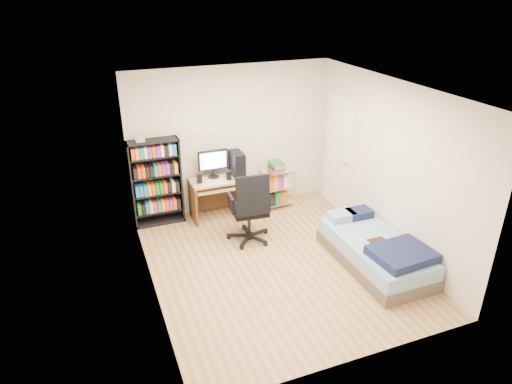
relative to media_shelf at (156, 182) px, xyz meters
name	(u,v)px	position (x,y,z in m)	size (l,w,h in m)	color
room	(279,184)	(1.35, -1.84, 0.51)	(3.58, 4.08, 2.58)	tan
media_shelf	(156,182)	(0.00, 0.00, 0.00)	(0.82, 0.27, 1.51)	black
computer_desk	(223,181)	(1.09, -0.10, -0.11)	(0.93, 0.54, 1.17)	tan
office_chair	(250,220)	(1.21, -1.10, -0.37)	(0.75, 0.75, 1.16)	black
wire_cart	(277,178)	(2.07, -0.15, -0.19)	(0.56, 0.42, 0.85)	silver
bed	(376,251)	(2.63, -2.38, -0.52)	(0.90, 1.80, 0.51)	brown
door	(338,153)	(3.07, -0.49, 0.25)	(0.12, 0.80, 2.00)	white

